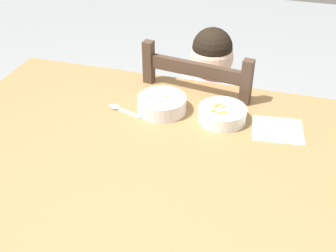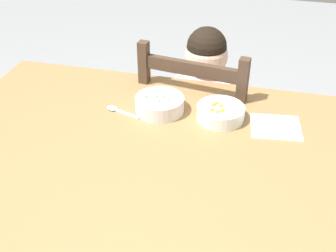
# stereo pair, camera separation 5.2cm
# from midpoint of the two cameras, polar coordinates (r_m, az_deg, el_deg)

# --- Properties ---
(dining_table) EXTENTS (1.40, 0.95, 0.75)m
(dining_table) POSITION_cam_midpoint_polar(r_m,az_deg,el_deg) (1.37, -1.20, -6.41)
(dining_table) COLOR #9A7547
(dining_table) RESTS_ON ground
(dining_chair) EXTENTS (0.48, 0.48, 0.91)m
(dining_chair) POSITION_cam_midpoint_polar(r_m,az_deg,el_deg) (1.89, 5.58, -1.76)
(dining_chair) COLOR #483528
(dining_chair) RESTS_ON ground
(child_figure) EXTENTS (0.32, 0.31, 0.94)m
(child_figure) POSITION_cam_midpoint_polar(r_m,az_deg,el_deg) (1.78, 6.10, 2.78)
(child_figure) COLOR silver
(child_figure) RESTS_ON ground
(bowl_of_peas) EXTENTS (0.17, 0.17, 0.05)m
(bowl_of_peas) POSITION_cam_midpoint_polar(r_m,az_deg,el_deg) (1.48, 0.18, 2.97)
(bowl_of_peas) COLOR white
(bowl_of_peas) RESTS_ON dining_table
(bowl_of_carrots) EXTENTS (0.16, 0.16, 0.05)m
(bowl_of_carrots) POSITION_cam_midpoint_polar(r_m,az_deg,el_deg) (1.44, 8.23, 1.61)
(bowl_of_carrots) COLOR white
(bowl_of_carrots) RESTS_ON dining_table
(spoon) EXTENTS (0.14, 0.06, 0.01)m
(spoon) POSITION_cam_midpoint_polar(r_m,az_deg,el_deg) (1.50, -5.49, 2.29)
(spoon) COLOR silver
(spoon) RESTS_ON dining_table
(paper_napkin) EXTENTS (0.18, 0.16, 0.00)m
(paper_napkin) POSITION_cam_midpoint_polar(r_m,az_deg,el_deg) (1.44, 15.32, -0.50)
(paper_napkin) COLOR white
(paper_napkin) RESTS_ON dining_table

